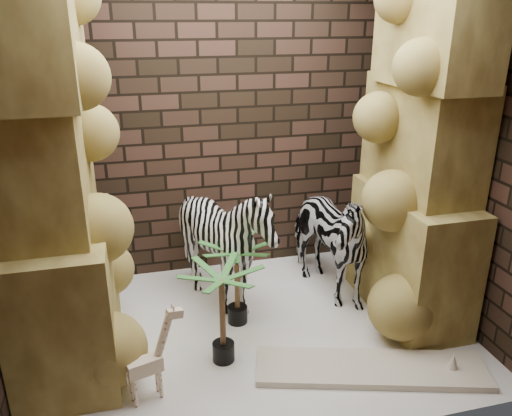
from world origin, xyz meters
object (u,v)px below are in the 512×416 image
object	(u,v)px
zebra_left	(226,250)
surfboard	(371,369)
palm_back	(222,315)
zebra_right	(323,228)
giraffe_toy	(144,357)
palm_front	(237,283)

from	to	relation	value
zebra_left	surfboard	bearing A→B (deg)	-33.60
zebra_left	palm_back	xyz separation A→B (m)	(-0.18, -0.75, -0.16)
zebra_right	surfboard	size ratio (longest dim) A/B	0.78
giraffe_toy	surfboard	xyz separation A→B (m)	(1.63, -0.12, -0.32)
giraffe_toy	palm_front	xyz separation A→B (m)	(0.81, 0.76, 0.03)
zebra_left	surfboard	size ratio (longest dim) A/B	0.72
zebra_right	surfboard	xyz separation A→B (m)	(-0.05, -1.18, -0.64)
palm_front	zebra_right	bearing A→B (deg)	18.78
zebra_right	zebra_left	size ratio (longest dim) A/B	1.07
giraffe_toy	palm_back	bearing A→B (deg)	9.17
zebra_left	giraffe_toy	distance (m)	1.31
giraffe_toy	zebra_right	bearing A→B (deg)	15.66
zebra_right	zebra_left	xyz separation A→B (m)	(-0.91, -0.02, -0.10)
zebra_right	palm_back	distance (m)	1.36
giraffe_toy	palm_back	size ratio (longest dim) A/B	0.88
giraffe_toy	palm_front	bearing A→B (deg)	26.81
zebra_right	surfboard	distance (m)	1.34
zebra_left	palm_back	distance (m)	0.79
zebra_right	palm_front	world-z (taller)	zebra_right
zebra_left	giraffe_toy	size ratio (longest dim) A/B	1.77
palm_front	palm_back	distance (m)	0.53
palm_back	zebra_left	bearing A→B (deg)	76.80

